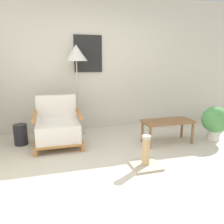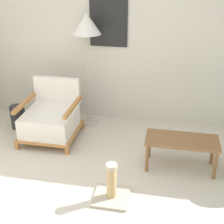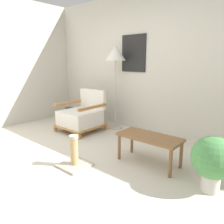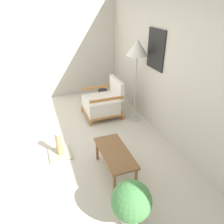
# 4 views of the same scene
# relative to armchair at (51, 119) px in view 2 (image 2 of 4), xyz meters

# --- Properties ---
(ground_plane) EXTENTS (14.00, 14.00, 0.00)m
(ground_plane) POSITION_rel_armchair_xyz_m (0.87, -1.34, -0.31)
(ground_plane) COLOR beige
(wall_back) EXTENTS (8.00, 0.09, 2.70)m
(wall_back) POSITION_rel_armchair_xyz_m (0.87, 0.86, 1.05)
(wall_back) COLOR beige
(wall_back) RESTS_ON ground_plane
(armchair) EXTENTS (0.77, 0.79, 0.82)m
(armchair) POSITION_rel_armchair_xyz_m (0.00, 0.00, 0.00)
(armchair) COLOR #B2753D
(armchair) RESTS_ON ground_plane
(floor_lamp) EXTENTS (0.42, 0.42, 1.71)m
(floor_lamp) POSITION_rel_armchair_xyz_m (0.42, 0.58, 1.18)
(floor_lamp) COLOR #B7B2A8
(floor_lamp) RESTS_ON ground_plane
(coffee_table) EXTENTS (0.88, 0.40, 0.41)m
(coffee_table) POSITION_rel_armchair_xyz_m (1.84, -0.41, 0.05)
(coffee_table) COLOR brown
(coffee_table) RESTS_ON ground_plane
(vase) EXTENTS (0.22, 0.22, 0.36)m
(vase) POSITION_rel_armchair_xyz_m (-0.62, 0.20, -0.13)
(vase) COLOR black
(vase) RESTS_ON ground_plane
(scratching_post) EXTENTS (0.38, 0.38, 0.44)m
(scratching_post) POSITION_rel_armchair_xyz_m (1.11, -1.13, -0.17)
(scratching_post) COLOR #B2A893
(scratching_post) RESTS_ON ground_plane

